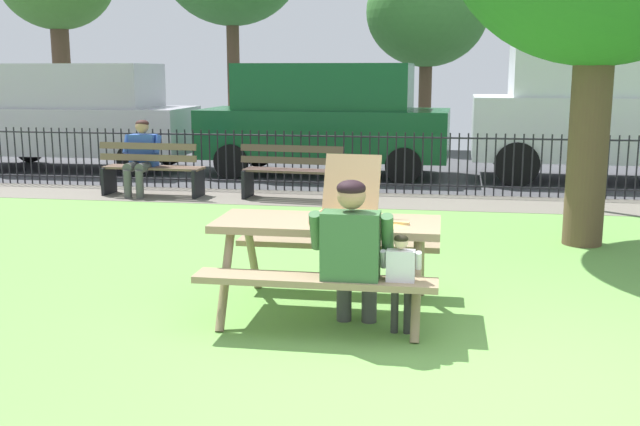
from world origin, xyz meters
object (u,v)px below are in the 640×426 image
(child_at_table, at_px, (401,275))
(parked_car_right, at_px, (609,108))
(pizza_box_open, at_px, (347,208))
(lamp_post_walkway, at_px, (591,21))
(pizza_slice_on_table, at_px, (394,225))
(park_bench_center, at_px, (294,173))
(adult_at_table, at_px, (352,250))
(far_tree_center, at_px, (427,12))
(person_on_park_bench, at_px, (141,154))
(parked_car_left, at_px, (75,114))
(parked_car_center, at_px, (325,117))
(picnic_table_foreground, at_px, (327,241))
(park_bench_left, at_px, (152,170))

(child_at_table, xyz_separation_m, parked_car_right, (3.15, 8.63, 0.81))
(pizza_box_open, distance_m, lamp_post_walkway, 6.08)
(pizza_slice_on_table, bearing_deg, lamp_post_walkway, 66.61)
(parked_car_right, bearing_deg, park_bench_center, -150.99)
(adult_at_table, bearing_deg, far_tree_center, 89.39)
(park_bench_center, relative_size, parked_car_right, 0.34)
(pizza_slice_on_table, distance_m, adult_at_table, 0.48)
(parked_car_right, bearing_deg, adult_at_table, -112.23)
(person_on_park_bench, bearing_deg, parked_car_left, 131.96)
(pizza_slice_on_table, relative_size, adult_at_table, 0.20)
(parked_car_center, bearing_deg, park_bench_center, -90.66)
(picnic_table_foreground, bearing_deg, parked_car_right, 64.99)
(pizza_slice_on_table, bearing_deg, adult_at_table, -127.20)
(lamp_post_walkway, bearing_deg, pizza_slice_on_table, -113.39)
(picnic_table_foreground, bearing_deg, pizza_slice_on_table, -13.20)
(pizza_box_open, bearing_deg, parked_car_right, 65.65)
(park_bench_center, bearing_deg, parked_car_left, 150.41)
(parked_car_center, bearing_deg, park_bench_left, -129.23)
(parked_car_left, relative_size, parked_car_right, 0.97)
(child_at_table, bearing_deg, park_bench_center, 108.65)
(parked_car_center, bearing_deg, far_tree_center, 72.78)
(park_bench_left, bearing_deg, far_tree_center, 64.29)
(park_bench_left, xyz_separation_m, lamp_post_walkway, (6.47, -0.04, 2.20))
(pizza_slice_on_table, height_order, park_bench_center, park_bench_center)
(parked_car_center, distance_m, parked_car_right, 5.08)
(pizza_box_open, relative_size, pizza_slice_on_table, 2.51)
(park_bench_left, bearing_deg, parked_car_left, 133.70)
(park_bench_center, bearing_deg, park_bench_left, -179.99)
(person_on_park_bench, height_order, lamp_post_walkway, lamp_post_walkway)
(pizza_box_open, distance_m, parked_car_left, 10.31)
(pizza_box_open, height_order, child_at_table, pizza_box_open)
(park_bench_left, bearing_deg, child_at_table, -53.84)
(person_on_park_bench, bearing_deg, parked_car_center, 48.50)
(pizza_slice_on_table, bearing_deg, parked_car_right, 68.55)
(park_bench_left, distance_m, park_bench_center, 2.28)
(child_at_table, bearing_deg, parked_car_center, 102.57)
(pizza_slice_on_table, bearing_deg, park_bench_center, 109.20)
(park_bench_left, xyz_separation_m, parked_car_left, (-2.71, 2.83, 0.68))
(pizza_box_open, distance_m, parked_car_right, 8.81)
(parked_car_left, bearing_deg, parked_car_right, -0.00)
(pizza_slice_on_table, relative_size, parked_car_left, 0.05)
(pizza_slice_on_table, height_order, child_at_table, child_at_table)
(far_tree_center, bearing_deg, park_bench_center, -101.79)
(parked_car_left, height_order, parked_car_center, same)
(picnic_table_foreground, height_order, lamp_post_walkway, lamp_post_walkway)
(adult_at_table, distance_m, park_bench_left, 6.95)
(adult_at_table, height_order, far_tree_center, far_tree_center)
(pizza_box_open, xyz_separation_m, adult_at_table, (0.11, -0.58, -0.21))
(adult_at_table, bearing_deg, child_at_table, -5.16)
(adult_at_table, relative_size, person_on_park_bench, 1.00)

